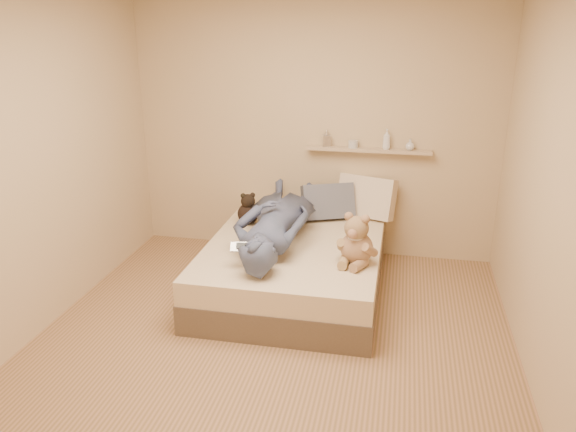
% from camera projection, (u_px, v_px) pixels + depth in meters
% --- Properties ---
extents(room, '(3.80, 3.80, 3.80)m').
position_uv_depth(room, '(268.00, 178.00, 3.75)').
color(room, '#A27553').
rests_on(room, ground).
extents(bed, '(1.50, 1.90, 0.45)m').
position_uv_depth(bed, '(294.00, 267.00, 4.97)').
color(bed, brown).
rests_on(bed, floor).
extents(game_console, '(0.20, 0.12, 0.07)m').
position_uv_depth(game_console, '(243.00, 247.00, 4.38)').
color(game_console, '#B2B5B9').
rests_on(game_console, bed).
extents(teddy_bear, '(0.34, 0.35, 0.43)m').
position_uv_depth(teddy_bear, '(356.00, 243.00, 4.43)').
color(teddy_bear, tan).
rests_on(teddy_bear, bed).
extents(dark_plush, '(0.20, 0.20, 0.31)m').
position_uv_depth(dark_plush, '(248.00, 210.00, 5.31)').
color(dark_plush, black).
rests_on(dark_plush, bed).
extents(pillow_cream, '(0.60, 0.41, 0.43)m').
position_uv_depth(pillow_cream, '(367.00, 197.00, 5.49)').
color(pillow_cream, beige).
rests_on(pillow_cream, bed).
extents(pillow_grey, '(0.56, 0.43, 0.37)m').
position_uv_depth(pillow_grey, '(328.00, 202.00, 5.44)').
color(pillow_grey, slate).
rests_on(pillow_grey, bed).
extents(person, '(0.64, 1.70, 0.41)m').
position_uv_depth(person, '(276.00, 219.00, 4.87)').
color(person, '#474C70').
rests_on(person, bed).
extents(wall_shelf, '(1.20, 0.12, 0.03)m').
position_uv_depth(wall_shelf, '(369.00, 150.00, 5.41)').
color(wall_shelf, tan).
rests_on(wall_shelf, wall_back).
extents(shelf_bottles, '(0.91, 0.12, 0.19)m').
position_uv_depth(shelf_bottles, '(369.00, 141.00, 5.38)').
color(shelf_bottles, silver).
rests_on(shelf_bottles, wall_shelf).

